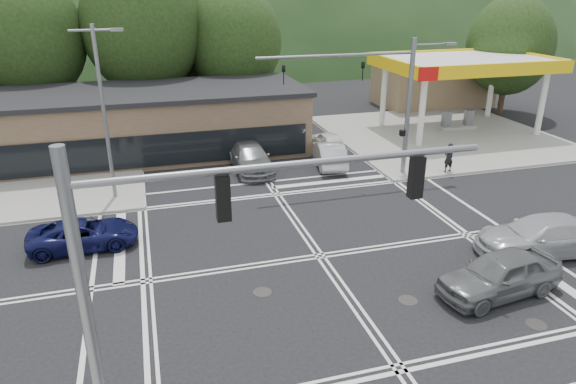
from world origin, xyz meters
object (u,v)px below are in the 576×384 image
object	(u,v)px
car_queue_a	(329,154)
car_northbound	(251,158)
car_silver_east	(541,236)
car_grey_center	(500,274)
pedestrian	(449,157)
car_queue_b	(328,141)
car_blue_west	(84,234)

from	to	relation	value
car_queue_a	car_northbound	world-z (taller)	car_northbound
car_silver_east	car_northbound	xyz separation A→B (m)	(-9.63, 13.86, -0.03)
car_queue_a	car_grey_center	bearing A→B (deg)	103.47
car_queue_a	pedestrian	size ratio (longest dim) A/B	2.63
car_queue_a	pedestrian	world-z (taller)	pedestrian
car_queue_b	pedestrian	distance (m)	8.41
car_blue_west	car_queue_b	size ratio (longest dim) A/B	1.17
car_grey_center	pedestrian	distance (m)	13.17
car_queue_b	car_northbound	xyz separation A→B (m)	(-6.00, -2.45, 0.12)
car_grey_center	car_northbound	world-z (taller)	car_grey_center
car_queue_a	car_queue_b	distance (m)	3.17
car_blue_west	car_northbound	size ratio (longest dim) A/B	0.85
car_blue_west	car_queue_a	world-z (taller)	car_queue_a
car_blue_west	car_grey_center	distance (m)	17.10
car_blue_west	car_northbound	distance (m)	12.11
car_northbound	pedestrian	world-z (taller)	pedestrian
car_silver_east	car_northbound	world-z (taller)	car_silver_east
car_grey_center	car_queue_b	distance (m)	18.50
car_blue_west	car_silver_east	distance (m)	19.69
car_silver_east	car_queue_b	world-z (taller)	car_silver_east
car_queue_b	pedestrian	xyz separation A→B (m)	(5.33, -6.50, 0.37)
car_silver_east	car_queue_b	xyz separation A→B (m)	(-3.63, 16.31, -0.14)
car_queue_b	car_northbound	distance (m)	6.48
car_silver_east	car_queue_a	world-z (taller)	car_silver_east
car_grey_center	car_queue_a	bearing A→B (deg)	176.11
car_queue_a	car_queue_b	bearing A→B (deg)	-99.17
car_queue_a	car_northbound	bearing A→B (deg)	3.75
car_blue_west	pedestrian	bearing A→B (deg)	-81.20
car_queue_b	pedestrian	size ratio (longest dim) A/B	2.19
car_silver_east	car_queue_a	bearing A→B (deg)	-151.99
car_queue_a	pedestrian	bearing A→B (deg)	161.16
car_blue_west	car_queue_a	xyz separation A→B (m)	(14.11, 7.39, 0.13)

